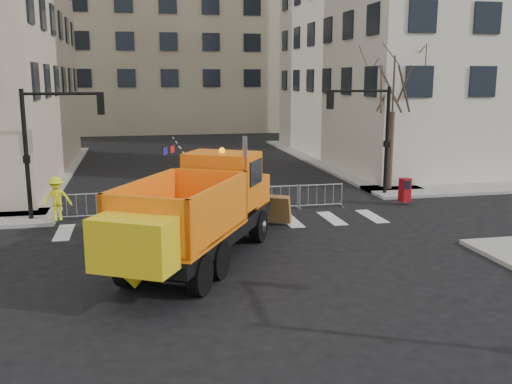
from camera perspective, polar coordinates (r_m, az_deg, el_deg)
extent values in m
plane|color=black|center=(18.03, 0.44, -7.48)|extent=(120.00, 120.00, 0.00)
cube|color=gray|center=(26.07, -3.58, -1.40)|extent=(64.00, 5.00, 0.15)
cube|color=gray|center=(69.04, -9.26, 16.34)|extent=(30.00, 18.00, 24.00)
cylinder|color=black|center=(24.75, -21.98, 3.28)|extent=(0.18, 0.18, 5.40)
cylinder|color=black|center=(29.03, 12.94, 4.89)|extent=(0.18, 0.18, 5.40)
cube|color=black|center=(18.35, -5.53, -3.96)|extent=(5.77, 7.73, 0.47)
cylinder|color=black|center=(21.29, -5.41, -2.97)|extent=(0.88, 1.18, 1.15)
cylinder|color=black|center=(20.56, 0.25, -3.43)|extent=(0.88, 1.18, 1.15)
cylinder|color=black|center=(17.74, -10.50, -6.04)|extent=(0.88, 1.18, 1.15)
cylinder|color=black|center=(16.87, -3.84, -6.79)|extent=(0.88, 1.18, 1.15)
cylinder|color=black|center=(16.62, -12.69, -7.33)|extent=(0.88, 1.18, 1.15)
cylinder|color=black|center=(15.68, -5.65, -8.25)|extent=(0.88, 1.18, 1.15)
cube|color=orange|center=(21.22, -2.08, 0.21)|extent=(2.73, 2.53, 1.04)
cube|color=orange|center=(19.85, -3.39, 1.26)|extent=(2.91, 2.63, 1.88)
cylinder|color=silver|center=(18.70, -1.11, 1.79)|extent=(0.15, 0.15, 2.51)
cube|color=orange|center=(16.79, -7.53, -1.59)|extent=(4.52, 5.28, 1.72)
cube|color=yellow|center=(14.44, -12.20, -5.17)|extent=(2.33, 1.93, 1.36)
cube|color=brown|center=(23.08, -0.60, -1.52)|extent=(3.21, 2.16, 1.17)
imported|color=black|center=(24.07, 0.30, -0.38)|extent=(0.79, 0.79, 1.85)
imported|color=black|center=(23.89, -0.86, -0.38)|extent=(1.18, 1.10, 1.93)
imported|color=black|center=(23.40, -0.20, -1.04)|extent=(1.01, 0.79, 1.60)
imported|color=#F1F41C|center=(24.33, -19.30, -0.62)|extent=(1.21, 0.76, 1.78)
cube|color=maroon|center=(27.39, 14.66, 0.20)|extent=(0.54, 0.50, 1.10)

